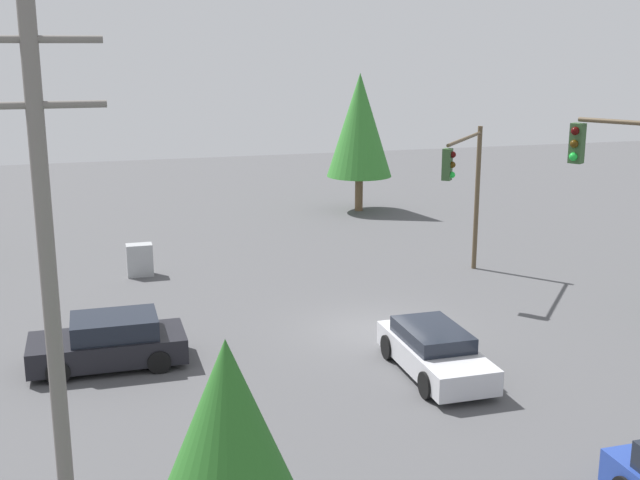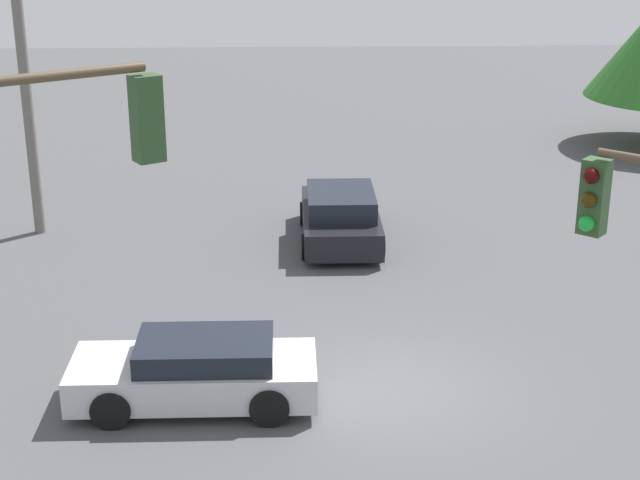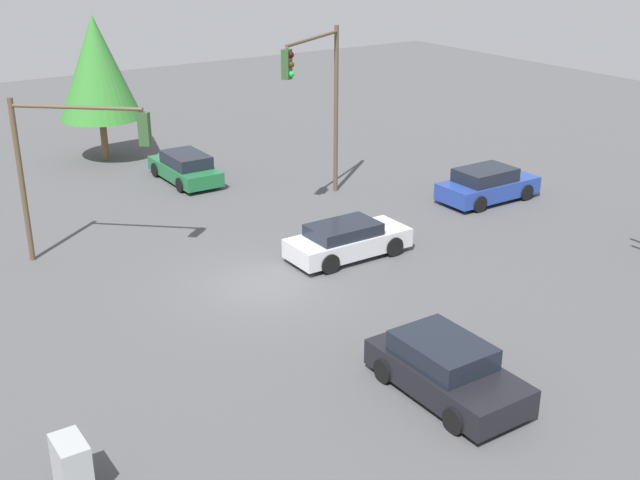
% 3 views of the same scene
% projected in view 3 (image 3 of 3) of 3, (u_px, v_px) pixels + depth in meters
% --- Properties ---
extents(ground_plane, '(80.00, 80.00, 0.00)m').
position_uv_depth(ground_plane, '(264.00, 285.00, 25.42)').
color(ground_plane, '#4C4C4F').
extents(sedan_silver, '(1.84, 4.30, 1.24)m').
position_uv_depth(sedan_silver, '(347.00, 240.00, 27.30)').
color(sedan_silver, silver).
rests_on(sedan_silver, ground_plane).
extents(sedan_dark, '(4.15, 2.03, 1.39)m').
position_uv_depth(sedan_dark, '(446.00, 369.00, 19.36)').
color(sedan_dark, black).
rests_on(sedan_dark, ground_plane).
extents(sedan_green, '(4.29, 1.85, 1.31)m').
position_uv_depth(sedan_green, '(185.00, 168.00, 35.25)').
color(sedan_green, '#1E6638').
rests_on(sedan_green, ground_plane).
extents(sedan_blue, '(1.96, 4.26, 1.39)m').
position_uv_depth(sedan_blue, '(487.00, 185.00, 32.82)').
color(sedan_blue, '#233D93').
rests_on(sedan_blue, ground_plane).
extents(traffic_signal_main, '(3.15, 3.58, 5.56)m').
position_uv_depth(traffic_signal_main, '(73.00, 151.00, 25.66)').
color(traffic_signal_main, brown).
rests_on(traffic_signal_main, ground_plane).
extents(traffic_signal_cross, '(2.68, 4.07, 6.90)m').
position_uv_depth(traffic_signal_cross, '(319.00, 87.00, 31.04)').
color(traffic_signal_cross, brown).
rests_on(traffic_signal_cross, ground_plane).
extents(electrical_cabinet, '(0.96, 0.59, 1.23)m').
position_uv_depth(electrical_cabinet, '(72.00, 467.00, 15.98)').
color(electrical_cabinet, '#9EA0A3').
rests_on(electrical_cabinet, ground_plane).
extents(tree_far, '(3.80, 3.80, 6.81)m').
position_uv_depth(tree_far, '(97.00, 68.00, 37.04)').
color(tree_far, brown).
rests_on(tree_far, ground_plane).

